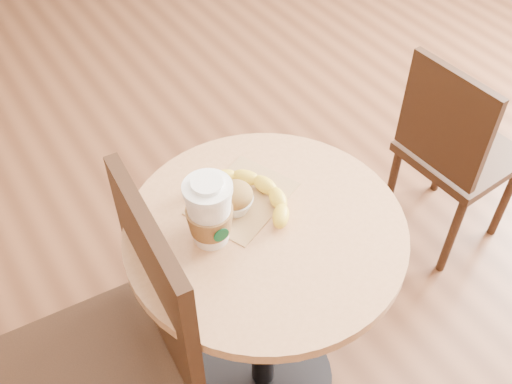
{
  "coord_description": "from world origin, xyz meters",
  "views": [
    {
      "loc": [
        -0.6,
        -0.85,
        1.8
      ],
      "look_at": [
        -0.1,
        -0.07,
        0.83
      ],
      "focal_mm": 42.0,
      "sensor_mm": 36.0,
      "label": 1
    }
  ],
  "objects_px": {
    "muffin": "(235,198)",
    "banana": "(245,198)",
    "cafe_table": "(264,285)",
    "chair_left": "(120,354)",
    "coffee_cup": "(210,214)",
    "chair_right": "(453,150)"
  },
  "relations": [
    {
      "from": "cafe_table",
      "to": "chair_left",
      "type": "height_order",
      "value": "chair_left"
    },
    {
      "from": "cafe_table",
      "to": "muffin",
      "type": "relative_size",
      "value": 8.6
    },
    {
      "from": "banana",
      "to": "muffin",
      "type": "bearing_deg",
      "value": 161.85
    },
    {
      "from": "chair_left",
      "to": "banana",
      "type": "xyz_separation_m",
      "value": [
        0.39,
        0.06,
        0.25
      ]
    },
    {
      "from": "banana",
      "to": "cafe_table",
      "type": "bearing_deg",
      "value": -112.59
    },
    {
      "from": "chair_left",
      "to": "banana",
      "type": "distance_m",
      "value": 0.47
    },
    {
      "from": "chair_left",
      "to": "chair_right",
      "type": "bearing_deg",
      "value": 100.72
    },
    {
      "from": "cafe_table",
      "to": "coffee_cup",
      "type": "relative_size",
      "value": 4.2
    },
    {
      "from": "coffee_cup",
      "to": "cafe_table",
      "type": "bearing_deg",
      "value": -16.05
    },
    {
      "from": "cafe_table",
      "to": "muffin",
      "type": "bearing_deg",
      "value": 111.4
    },
    {
      "from": "cafe_table",
      "to": "chair_right",
      "type": "xyz_separation_m",
      "value": [
        0.87,
        0.16,
        -0.08
      ]
    },
    {
      "from": "chair_right",
      "to": "muffin",
      "type": "height_order",
      "value": "muffin"
    },
    {
      "from": "coffee_cup",
      "to": "banana",
      "type": "relative_size",
      "value": 0.69
    },
    {
      "from": "cafe_table",
      "to": "chair_left",
      "type": "xyz_separation_m",
      "value": [
        -0.39,
        0.02,
        0.0
      ]
    },
    {
      "from": "cafe_table",
      "to": "muffin",
      "type": "xyz_separation_m",
      "value": [
        -0.03,
        0.08,
        0.28
      ]
    },
    {
      "from": "muffin",
      "to": "chair_right",
      "type": "bearing_deg",
      "value": 4.82
    },
    {
      "from": "cafe_table",
      "to": "muffin",
      "type": "height_order",
      "value": "muffin"
    },
    {
      "from": "cafe_table",
      "to": "chair_right",
      "type": "bearing_deg",
      "value": 10.2
    },
    {
      "from": "cafe_table",
      "to": "chair_right",
      "type": "height_order",
      "value": "chair_right"
    },
    {
      "from": "coffee_cup",
      "to": "banana",
      "type": "xyz_separation_m",
      "value": [
        0.12,
        0.04,
        -0.06
      ]
    },
    {
      "from": "banana",
      "to": "chair_right",
      "type": "bearing_deg",
      "value": -18.88
    },
    {
      "from": "muffin",
      "to": "banana",
      "type": "relative_size",
      "value": 0.34
    }
  ]
}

